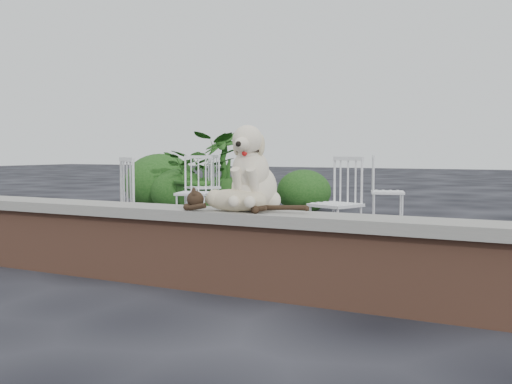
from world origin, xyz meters
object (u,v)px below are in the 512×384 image
at_px(cat, 234,199).
at_px(potted_plant_a, 201,174).
at_px(potted_plant_b, 222,170).
at_px(chair_e, 388,191).
at_px(chair_a, 194,192).
at_px(dog, 254,167).
at_px(chair_b, 202,186).
at_px(chair_d, 336,203).
at_px(chair_c, 147,206).

relative_size(cat, potted_plant_a, 0.81).
bearing_deg(potted_plant_b, chair_e, -17.09).
xyz_separation_m(chair_a, chair_e, (2.16, 1.34, 0.00)).
relative_size(dog, cat, 0.58).
bearing_deg(chair_e, cat, 162.70).
distance_m(chair_e, chair_b, 2.77).
bearing_deg(chair_d, chair_a, -177.12).
relative_size(chair_c, chair_d, 1.00).
distance_m(cat, chair_e, 4.18).
distance_m(dog, potted_plant_a, 5.18).
distance_m(cat, chair_c, 1.80).
relative_size(chair_c, potted_plant_b, 0.70).
height_order(cat, chair_c, chair_c).
xyz_separation_m(chair_e, potted_plant_b, (-3.10, 0.95, 0.20)).
relative_size(chair_a, potted_plant_b, 0.70).
bearing_deg(chair_c, chair_a, -37.32).
bearing_deg(dog, cat, -123.83).
bearing_deg(potted_plant_b, chair_d, -44.11).
distance_m(chair_e, potted_plant_a, 3.00).
xyz_separation_m(dog, chair_e, (-0.09, 4.03, -0.41)).
xyz_separation_m(chair_a, chair_c, (0.67, -1.86, 0.00)).
xyz_separation_m(chair_d, potted_plant_a, (-2.99, 2.18, 0.17)).
xyz_separation_m(chair_b, potted_plant_b, (-0.33, 1.16, 0.20)).
height_order(dog, cat, dog).
bearing_deg(dog, chair_e, 85.56).
height_order(cat, chair_b, chair_b).
relative_size(dog, potted_plant_b, 0.45).
bearing_deg(cat, chair_d, 84.53).
bearing_deg(chair_a, chair_c, -86.37).
distance_m(cat, chair_d, 2.14).
xyz_separation_m(chair_c, chair_d, (1.49, 1.15, 0.00)).
height_order(dog, chair_b, dog).
bearing_deg(cat, dog, 56.17).
xyz_separation_m(chair_c, potted_plant_b, (-1.60, 4.16, 0.20)).
height_order(cat, potted_plant_b, potted_plant_b).
height_order(chair_c, chair_b, same).
xyz_separation_m(chair_a, chair_b, (-0.60, 1.14, 0.00)).
distance_m(chair_c, chair_b, 3.26).
bearing_deg(chair_e, chair_c, 137.57).
xyz_separation_m(chair_b, chair_d, (2.76, -1.84, 0.00)).
bearing_deg(potted_plant_b, chair_a, -67.92).
xyz_separation_m(chair_c, potted_plant_a, (-1.50, 3.33, 0.17)).
bearing_deg(dog, potted_plant_a, 120.81).
xyz_separation_m(cat, chair_b, (-2.77, 3.97, -0.20)).
xyz_separation_m(chair_c, chair_e, (1.49, 3.21, 0.00)).
relative_size(cat, chair_e, 1.11).
bearing_deg(chair_b, potted_plant_b, 139.02).
height_order(chair_a, chair_b, same).
relative_size(dog, chair_c, 0.65).
relative_size(chair_a, chair_e, 1.00).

